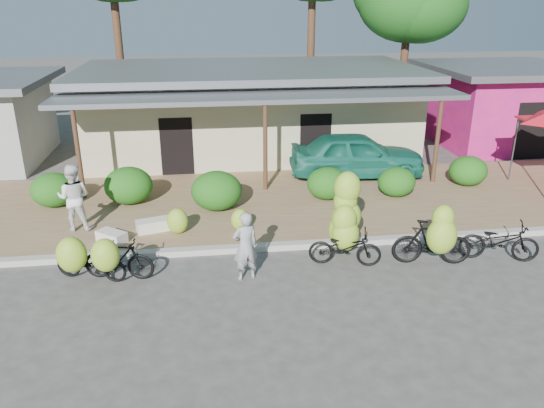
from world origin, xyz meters
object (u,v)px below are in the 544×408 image
Objects in this scene: sack_far at (112,237)px; vendor at (245,246)px; bike_far_left at (87,260)px; bike_far_right at (499,241)px; teal_van at (357,155)px; sack_near at (153,225)px; bystander at (74,197)px; bike_left at (116,258)px; bike_center at (345,227)px; bike_right at (435,239)px.

vendor is (3.18, -2.07, 0.53)m from sack_far.
bike_far_left is 9.42m from bike_far_right.
vendor is 0.35× the size of teal_van.
sack_near is 2.15m from bystander.
teal_van is (7.50, 4.28, 0.62)m from sack_far.
bike_far_left is 1.07× the size of bike_left.
bike_center is 2.48m from vendor.
bike_center reaches higher than bike_right.
bike_right reaches higher than bike_far_left.
sack_near is 0.48× the size of bystander.
bike_left is 9.41m from teal_van.
teal_van is at bearing 31.65° from bike_far_right.
bike_right is at bearing -79.81° from bike_left.
bike_center is 2.03m from bike_right.
bike_left is at bearing 108.82° from bike_center.
bike_right is 0.42× the size of teal_van.
vendor is at bearing 118.92° from bike_center.
sack_near is (-8.20, 2.52, -0.21)m from bike_far_right.
bike_right reaches higher than sack_near.
bike_center is (5.82, 0.36, 0.27)m from bike_far_left.
sack_far is 1.58m from bystander.
bike_far_right reaches higher than sack_far.
bike_far_left is 2.07× the size of sack_near.
sack_near is at bearing -65.67° from vendor.
bike_center is 2.80× the size of sack_far.
sack_far is (-0.38, 1.86, -0.32)m from bike_left.
bike_right is 1.07× the size of bystander.
bike_far_left is 1.11× the size of vendor.
bike_far_left is at bearing -117.23° from sack_near.
sack_far is at bearing 24.00° from bike_left.
vendor is at bearing -32.99° from sack_far.
teal_van is at bearing 9.89° from bike_right.
bike_left is 8.80m from bike_far_right.
bike_far_right is 1.09× the size of bystander.
bike_right is 1.19× the size of vendor.
bike_far_right is at bearing -74.32° from bike_right.
bike_left is 0.37× the size of teal_van.
bike_right is at bearing -176.41° from teal_van.
teal_van reaches higher than bike_left.
bike_left is 5.22m from bike_center.
bike_center is at bearing -23.55° from sack_near.
bike_far_right is 9.39m from sack_far.
bike_far_left is 0.39× the size of teal_van.
sack_far is 8.66m from teal_van.
sack_far is at bearing 84.16° from bike_right.
sack_far is at bearing 94.56° from bike_far_right.
vendor is 0.90× the size of bystander.
bike_far_right is at bearing 165.56° from vendor.
bike_far_left is at bearing 112.26° from bystander.
bystander reaches higher than sack_far.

